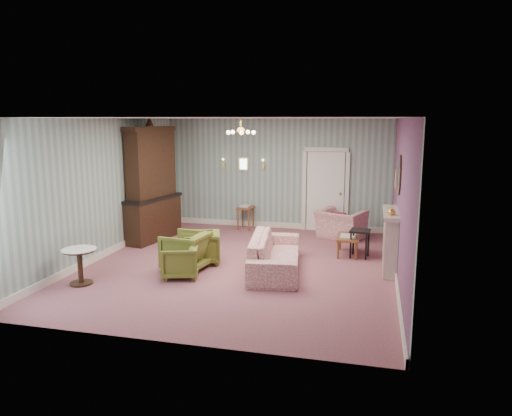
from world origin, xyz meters
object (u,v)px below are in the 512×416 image
(sofa_chintz, at_px, (275,247))
(coffee_table, at_px, (348,245))
(olive_chair_b, at_px, (186,249))
(wingback_chair, at_px, (341,219))
(olive_chair_a, at_px, (180,260))
(side_table_black, at_px, (360,244))
(fireplace, at_px, (390,241))
(pedestal_table, at_px, (80,266))
(dresser, at_px, (151,181))
(olive_chair_c, at_px, (202,246))

(sofa_chintz, height_order, coffee_table, sofa_chintz)
(olive_chair_b, height_order, coffee_table, olive_chair_b)
(wingback_chair, bearing_deg, coffee_table, 122.18)
(olive_chair_a, bearing_deg, side_table_black, 106.25)
(fireplace, bearing_deg, pedestal_table, -157.79)
(olive_chair_a, xyz_separation_m, sofa_chintz, (1.62, 0.82, 0.12))
(sofa_chintz, xyz_separation_m, wingback_chair, (1.05, 2.88, 0.01))
(olive_chair_b, distance_m, dresser, 2.82)
(olive_chair_a, bearing_deg, dresser, -162.13)
(olive_chair_b, xyz_separation_m, coffee_table, (3.00, 1.77, -0.19))
(pedestal_table, bearing_deg, side_table_black, 31.38)
(sofa_chintz, height_order, fireplace, fireplace)
(dresser, xyz_separation_m, pedestal_table, (0.19, -3.28, -1.11))
(coffee_table, bearing_deg, side_table_black, -29.42)
(dresser, bearing_deg, olive_chair_a, -44.52)
(wingback_chair, bearing_deg, olive_chair_a, 76.58)
(olive_chair_a, bearing_deg, olive_chair_b, 171.26)
(sofa_chintz, bearing_deg, dresser, 55.60)
(wingback_chair, height_order, fireplace, fireplace)
(fireplace, bearing_deg, olive_chair_b, -166.62)
(olive_chair_a, relative_size, olive_chair_b, 0.83)
(olive_chair_a, distance_m, wingback_chair, 4.57)
(olive_chair_b, xyz_separation_m, dresser, (-1.68, 2.02, 1.04))
(wingback_chair, bearing_deg, sofa_chintz, 92.39)
(dresser, relative_size, fireplace, 2.06)
(wingback_chair, bearing_deg, fireplace, 137.59)
(sofa_chintz, xyz_separation_m, side_table_black, (1.55, 1.27, -0.15))
(olive_chair_b, xyz_separation_m, fireplace, (3.83, 0.91, 0.18))
(olive_chair_c, height_order, dresser, dresser)
(olive_chair_b, distance_m, sofa_chintz, 1.73)
(dresser, xyz_separation_m, side_table_black, (4.92, -0.39, -1.14))
(olive_chair_a, bearing_deg, pedestal_table, -80.26)
(olive_chair_c, bearing_deg, fireplace, 77.79)
(dresser, xyz_separation_m, fireplace, (5.51, -1.10, -0.86))
(wingback_chair, bearing_deg, olive_chair_b, 72.09)
(side_table_black, bearing_deg, dresser, 175.46)
(coffee_table, bearing_deg, sofa_chintz, -132.64)
(olive_chair_b, bearing_deg, coffee_table, 128.24)
(olive_chair_a, height_order, fireplace, fireplace)
(side_table_black, height_order, pedestal_table, pedestal_table)
(olive_chair_a, height_order, sofa_chintz, sofa_chintz)
(fireplace, bearing_deg, dresser, 168.66)
(olive_chair_c, height_order, fireplace, fireplace)
(coffee_table, relative_size, pedestal_table, 1.26)
(olive_chair_a, xyz_separation_m, dresser, (-1.74, 2.49, 1.11))
(fireplace, bearing_deg, olive_chair_a, -159.83)
(sofa_chintz, relative_size, side_table_black, 3.88)
(olive_chair_a, distance_m, side_table_black, 3.81)
(olive_chair_a, relative_size, olive_chair_c, 0.94)
(olive_chair_a, distance_m, fireplace, 4.02)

